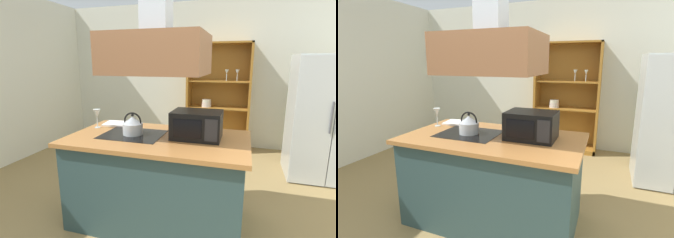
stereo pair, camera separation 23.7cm
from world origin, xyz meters
The scene contains 8 objects.
wall_back centered at (0.00, 3.00, 1.35)m, with size 6.00×0.12×2.70m, color silver.
kitchen_island centered at (-0.18, 0.27, 0.45)m, with size 1.73×0.97×0.90m.
range_hood centered at (-0.18, 0.27, 1.78)m, with size 0.90×0.70×1.20m.
dish_cabinet centered at (0.14, 2.79, 0.86)m, with size 1.14×0.40×1.95m.
kettle centered at (-0.44, 0.27, 0.99)m, with size 0.20×0.20×0.22m.
cutting_board centered at (-0.77, 0.61, 0.91)m, with size 0.34×0.24×0.02m, color white.
microwave centered at (0.19, 0.34, 1.03)m, with size 0.46×0.35×0.26m.
wine_glass_on_counter centered at (-0.93, 0.41, 1.05)m, with size 0.08×0.08×0.21m.
Camera 2 is at (0.83, -1.88, 1.61)m, focal length 27.11 mm.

